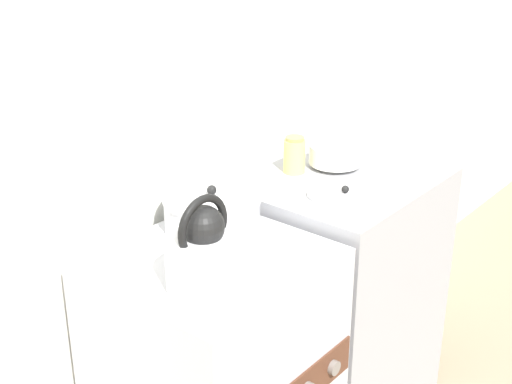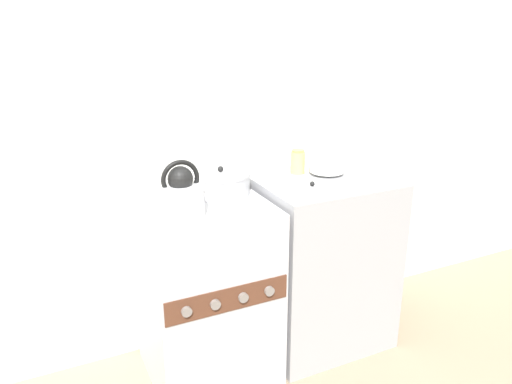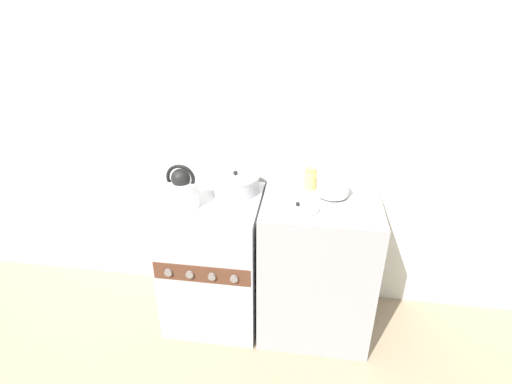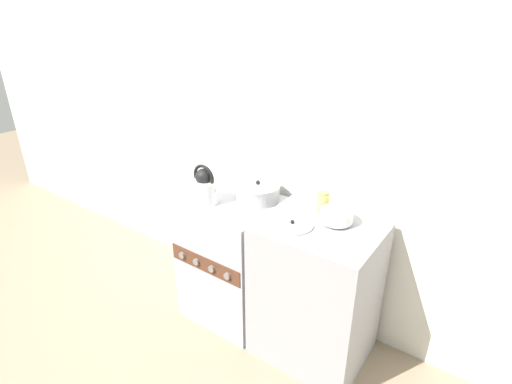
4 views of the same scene
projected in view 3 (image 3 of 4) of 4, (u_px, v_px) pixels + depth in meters
The scene contains 9 objects.
ground_plane at pixel (207, 343), 2.49m from camera, with size 12.00×12.00×0.00m, color gray.
wall_back at pixel (220, 120), 2.45m from camera, with size 7.00×0.06×2.50m.
stove at pixel (214, 260), 2.52m from camera, with size 0.58×0.56×0.88m.
counter at pixel (316, 267), 2.43m from camera, with size 0.66×0.54×0.92m.
kettle at pixel (182, 190), 2.21m from camera, with size 0.23×0.19×0.25m.
cooking_pot at pixel (236, 183), 2.38m from camera, with size 0.29×0.29×0.14m.
enamel_bowl at pixel (333, 189), 2.26m from camera, with size 0.18×0.18×0.08m.
storage_jar at pixel (310, 179), 2.34m from camera, with size 0.07×0.07×0.12m.
loose_pot_lid at pixel (298, 207), 2.16m from camera, with size 0.24×0.24×0.03m.
Camera 3 is at (0.56, -1.71, 1.99)m, focal length 28.00 mm.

